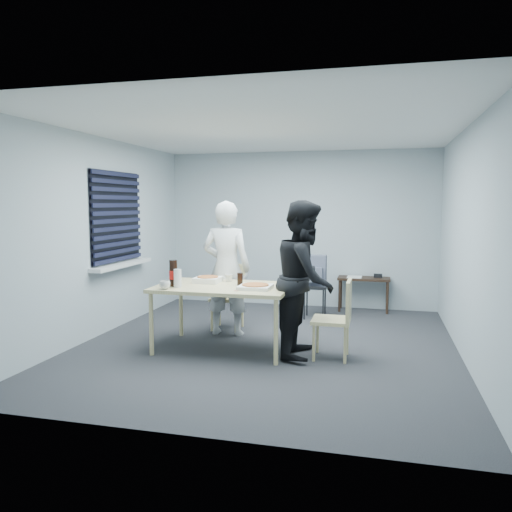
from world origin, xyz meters
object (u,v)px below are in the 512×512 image
(mug_b, at_px, (229,278))
(soda_bottle, at_px, (173,274))
(chair_far, at_px, (229,291))
(chair_right, at_px, (339,314))
(dining_table, at_px, (223,291))
(stool, at_px, (315,293))
(mug_a, at_px, (165,285))
(backpack, at_px, (315,271))
(person_black, at_px, (305,279))
(side_table, at_px, (364,282))
(person_white, at_px, (226,268))

(mug_b, xyz_separation_m, soda_bottle, (-0.53, -0.49, 0.10))
(chair_far, height_order, chair_right, same)
(dining_table, relative_size, chair_right, 1.77)
(stool, relative_size, mug_a, 4.08)
(chair_right, bearing_deg, backpack, 105.00)
(person_black, bearing_deg, stool, 3.69)
(side_table, distance_m, stool, 0.98)
(chair_far, height_order, person_black, person_black)
(chair_far, xyz_separation_m, chair_right, (1.60, -1.06, 0.00))
(backpack, xyz_separation_m, mug_b, (-0.88, -1.55, 0.09))
(backpack, distance_m, mug_a, 2.68)
(side_table, bearing_deg, mug_a, -125.56)
(person_black, height_order, side_table, person_black)
(mug_b, bearing_deg, soda_bottle, -136.99)
(chair_right, distance_m, stool, 2.00)
(dining_table, height_order, mug_a, mug_a)
(dining_table, height_order, backpack, backpack)
(person_black, xyz_separation_m, mug_b, (-1.00, 0.31, -0.07))
(chair_far, xyz_separation_m, soda_bottle, (-0.32, -1.18, 0.40))
(person_black, relative_size, mug_b, 17.70)
(person_white, distance_m, backpack, 1.59)
(soda_bottle, bearing_deg, person_black, 6.61)
(chair_right, height_order, soda_bottle, soda_bottle)
(backpack, bearing_deg, stool, 98.34)
(chair_far, height_order, side_table, chair_far)
(person_black, bearing_deg, person_white, 60.24)
(backpack, bearing_deg, chair_far, -133.31)
(side_table, bearing_deg, stool, -135.93)
(mug_a, relative_size, mug_b, 1.23)
(mug_a, bearing_deg, dining_table, 35.01)
(dining_table, height_order, person_white, person_white)
(backpack, bearing_deg, soda_bottle, -116.23)
(person_white, bearing_deg, stool, -129.54)
(person_white, distance_m, person_black, 1.31)
(person_black, relative_size, backpack, 3.85)
(person_white, bearing_deg, backpack, -129.86)
(stool, bearing_deg, mug_a, -121.82)
(stool, bearing_deg, mug_b, -119.36)
(dining_table, xyz_separation_m, mug_b, (-0.03, 0.32, 0.11))
(chair_right, height_order, mug_b, chair_right)
(person_black, bearing_deg, chair_far, 50.32)
(chair_far, bearing_deg, person_black, -39.68)
(person_black, xyz_separation_m, backpack, (-0.12, 1.87, -0.16))
(stool, bearing_deg, person_black, -86.31)
(chair_right, bearing_deg, person_black, 172.73)
(dining_table, bearing_deg, side_table, 58.86)
(chair_right, relative_size, person_white, 0.50)
(person_white, distance_m, mug_b, 0.37)
(stool, bearing_deg, side_table, 44.07)
(side_table, bearing_deg, chair_far, -139.03)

